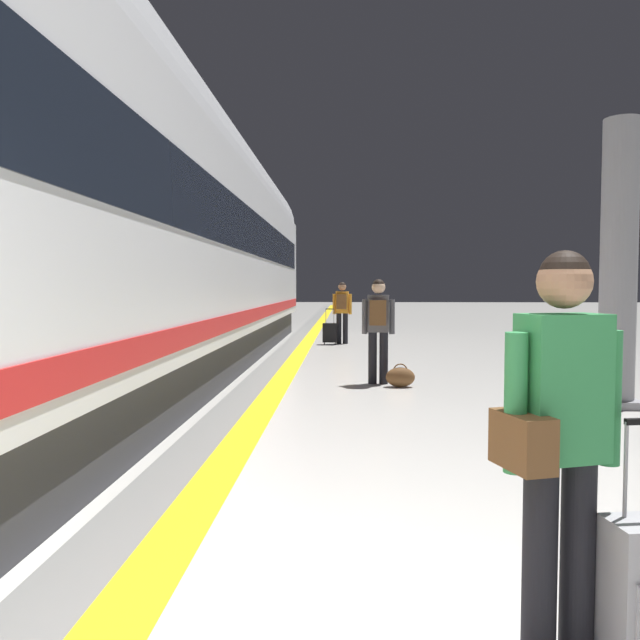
# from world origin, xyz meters

# --- Properties ---
(safety_line_strip) EXTENTS (0.36, 80.00, 0.01)m
(safety_line_strip) POSITION_xyz_m (-0.98, 10.00, 0.00)
(safety_line_strip) COLOR yellow
(safety_line_strip) RESTS_ON ground
(tactile_edge_band) EXTENTS (0.61, 80.00, 0.01)m
(tactile_edge_band) POSITION_xyz_m (-1.30, 10.00, 0.00)
(tactile_edge_band) COLOR slate
(tactile_edge_band) RESTS_ON ground
(high_speed_train) EXTENTS (2.94, 28.29, 4.97)m
(high_speed_train) POSITION_xyz_m (-3.08, 6.69, 2.50)
(high_speed_train) COLOR #38383D
(high_speed_train) RESTS_ON ground
(traveller_foreground) EXTENTS (0.54, 0.38, 1.66)m
(traveller_foreground) POSITION_xyz_m (0.90, 1.20, 0.96)
(traveller_foreground) COLOR black
(traveller_foreground) RESTS_ON ground
(passenger_near) EXTENTS (0.51, 0.34, 1.64)m
(passenger_near) POSITION_xyz_m (-0.03, 15.29, 0.97)
(passenger_near) COLOR black
(passenger_near) RESTS_ON ground
(suitcase_near) EXTENTS (0.38, 0.24, 0.95)m
(suitcase_near) POSITION_xyz_m (-0.35, 15.07, 0.31)
(suitcase_near) COLOR black
(suitcase_near) RESTS_ON ground
(passenger_mid) EXTENTS (0.51, 0.33, 1.64)m
(passenger_mid) POSITION_xyz_m (0.57, 8.43, 0.97)
(passenger_mid) COLOR black
(passenger_mid) RESTS_ON ground
(duffel_bag_mid) EXTENTS (0.44, 0.26, 0.36)m
(duffel_bag_mid) POSITION_xyz_m (0.89, 8.13, 0.15)
(duffel_bag_mid) COLOR brown
(duffel_bag_mid) RESTS_ON ground
(platform_pillar) EXTENTS (0.56, 0.56, 3.60)m
(platform_pillar) POSITION_xyz_m (3.47, 6.69, 1.72)
(platform_pillar) COLOR gray
(platform_pillar) RESTS_ON ground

